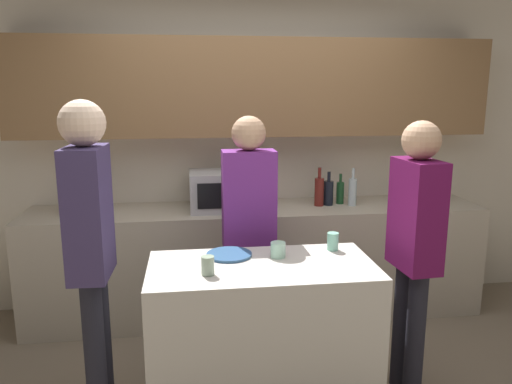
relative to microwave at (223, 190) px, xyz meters
name	(u,v)px	position (x,y,z in m)	size (l,w,h in m)	color
back_wall	(253,123)	(0.27, 0.28, 0.50)	(6.40, 0.40, 2.70)	beige
back_counter	(257,261)	(0.27, 0.01, -0.59)	(3.60, 0.62, 0.89)	#B7AD99
kitchen_island	(262,339)	(0.12, -1.27, -0.60)	(1.23, 0.62, 0.89)	beige
microwave	(223,190)	(0.00, 0.00, 0.00)	(0.52, 0.39, 0.30)	#B7BABC
toaster	(87,202)	(-1.04, 0.00, -0.06)	(0.26, 0.16, 0.18)	silver
potted_plant	(413,180)	(1.55, 0.00, 0.05)	(0.14, 0.14, 0.40)	silver
bottle_0	(319,191)	(0.77, 0.02, -0.03)	(0.07, 0.07, 0.31)	maroon
bottle_1	(329,192)	(0.85, 0.03, -0.05)	(0.08, 0.08, 0.27)	black
bottle_2	(340,192)	(0.96, 0.07, -0.06)	(0.06, 0.06, 0.25)	#194723
bottle_3	(353,191)	(1.04, -0.01, -0.03)	(0.07, 0.07, 0.30)	silver
plate_on_island	(229,255)	(-0.04, -1.10, -0.14)	(0.26, 0.26, 0.01)	#2D5684
cup_0	(278,250)	(0.23, -1.16, -0.11)	(0.09, 0.09, 0.09)	#A9E0C4
cup_1	(333,241)	(0.57, -1.08, -0.10)	(0.07, 0.07, 0.10)	#86D3B6
cup_2	(208,265)	(-0.18, -1.38, -0.10)	(0.07, 0.07, 0.10)	#93AA90
person_left	(249,220)	(0.12, -0.70, -0.05)	(0.34, 0.22, 1.66)	black
person_center	(90,238)	(-0.77, -1.24, 0.03)	(0.23, 0.35, 1.77)	black
person_right	(415,238)	(1.02, -1.20, -0.06)	(0.22, 0.35, 1.65)	black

